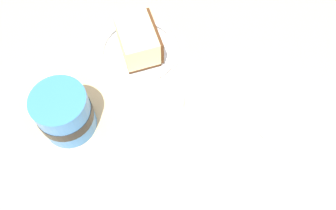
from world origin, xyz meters
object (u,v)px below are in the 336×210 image
sugar_cube (180,101)px  folded_napkin (289,122)px  teaspoon (150,169)px  cake_slice (139,41)px  small_plate (139,51)px  tea_mug (63,111)px

sugar_cube → folded_napkin: bearing=52.0°
teaspoon → folded_napkin: teaspoon is taller
cake_slice → sugar_cube: size_ratio=7.02×
small_plate → sugar_cube: size_ratio=10.87×
small_plate → folded_napkin: bearing=34.5°
sugar_cube → tea_mug: bearing=-105.3°
cake_slice → teaspoon: 24.33cm
small_plate → teaspoon: (22.60, -8.12, -0.48)cm
cake_slice → sugar_cube: bearing=7.6°
tea_mug → small_plate: bearing=115.6°
cake_slice → tea_mug: 19.45cm
folded_napkin → sugar_cube: 19.97cm
small_plate → folded_napkin: size_ratio=1.38×
small_plate → folded_napkin: (25.88, 17.81, -0.52)cm
small_plate → tea_mug: 19.59cm
tea_mug → teaspoon: (14.28, 9.20, -4.34)cm
small_plate → tea_mug: (8.31, -17.31, 3.86)cm
cake_slice → teaspoon: (22.55, -8.39, -3.57)cm
cake_slice → tea_mug: (8.27, -17.58, 0.78)cm
folded_napkin → sugar_cube: size_ratio=7.86×
small_plate → sugar_cube: (13.60, 2.07, -0.09)cm
small_plate → folded_napkin: 31.42cm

